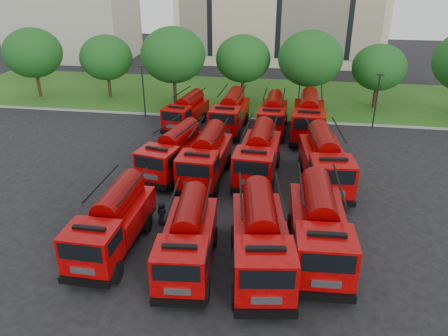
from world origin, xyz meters
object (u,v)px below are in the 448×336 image
object	(u,v)px
fire_truck_1	(188,238)
fire_truck_3	(319,227)
firefighter_3	(325,228)
fire_truck_11	(308,117)
fire_truck_5	(206,156)
firefighter_5	(307,201)
fire_truck_0	(113,222)
fire_truck_10	(273,114)
firefighter_4	(163,224)
fire_truck_4	(173,152)
fire_truck_6	(258,154)
fire_truck_7	(325,161)
fire_truck_9	(230,113)
firefighter_2	(306,259)
fire_truck_2	(261,239)
fire_truck_8	(186,111)

from	to	relation	value
fire_truck_1	fire_truck_3	xyz separation A→B (m)	(6.53, 1.73, 0.20)
firefighter_3	fire_truck_3	bearing A→B (deg)	80.04
fire_truck_11	fire_truck_5	bearing A→B (deg)	-125.46
firefighter_3	firefighter_5	world-z (taller)	firefighter_5
fire_truck_0	fire_truck_11	distance (m)	21.48
fire_truck_3	fire_truck_5	bearing A→B (deg)	129.79
fire_truck_10	firefighter_4	bearing A→B (deg)	-107.25
fire_truck_4	fire_truck_6	bearing A→B (deg)	14.49
fire_truck_7	firefighter_4	xyz separation A→B (m)	(-9.66, -6.71, -1.80)
fire_truck_10	fire_truck_0	bearing A→B (deg)	-109.81
fire_truck_9	fire_truck_5	bearing A→B (deg)	-88.94
fire_truck_7	firefighter_5	distance (m)	3.30
fire_truck_5	firefighter_2	xyz separation A→B (m)	(6.99, -8.55, -1.69)
fire_truck_0	firefighter_4	xyz separation A→B (m)	(1.89, 2.71, -1.66)
fire_truck_7	firefighter_4	world-z (taller)	fire_truck_7
firefighter_3	firefighter_5	distance (m)	3.28
fire_truck_9	firefighter_5	distance (m)	14.10
fire_truck_0	fire_truck_7	bearing A→B (deg)	40.60
fire_truck_5	firefighter_5	bearing A→B (deg)	-14.99
fire_truck_9	fire_truck_0	bearing A→B (deg)	-97.85
fire_truck_11	firefighter_4	distance (m)	18.29
fire_truck_11	firefighter_3	size ratio (longest dim) A/B	4.95
fire_truck_7	fire_truck_5	bearing A→B (deg)	175.81
fire_truck_3	firefighter_5	bearing A→B (deg)	90.38
firefighter_2	firefighter_5	xyz separation A→B (m)	(0.17, 6.30, 0.00)
fire_truck_11	firefighter_4	bearing A→B (deg)	-116.70
fire_truck_2	fire_truck_11	bearing A→B (deg)	73.80
firefighter_3	fire_truck_6	bearing A→B (deg)	-51.81
fire_truck_3	fire_truck_7	size ratio (longest dim) A/B	0.99
fire_truck_7	fire_truck_6	bearing A→B (deg)	166.61
fire_truck_0	firefighter_2	distance (m)	10.45
fire_truck_0	fire_truck_9	xyz separation A→B (m)	(3.64, 19.09, 0.02)
fire_truck_4	firefighter_5	world-z (taller)	fire_truck_4
fire_truck_7	fire_truck_3	bearing A→B (deg)	-101.28
fire_truck_3	firefighter_5	size ratio (longest dim) A/B	4.20
fire_truck_1	fire_truck_6	bearing A→B (deg)	71.05
fire_truck_0	fire_truck_3	bearing A→B (deg)	6.54
fire_truck_2	fire_truck_8	xyz separation A→B (m)	(-8.45, 19.89, -0.30)
fire_truck_2	firefighter_3	xyz separation A→B (m)	(3.50, 4.25, -1.79)
fire_truck_0	fire_truck_8	size ratio (longest dim) A/B	1.07
fire_truck_4	fire_truck_8	size ratio (longest dim) A/B	1.10
fire_truck_8	firefighter_3	distance (m)	19.74
fire_truck_7	fire_truck_11	distance (m)	9.29
fire_truck_1	fire_truck_11	bearing A→B (deg)	66.79
fire_truck_6	fire_truck_10	bearing A→B (deg)	89.31
fire_truck_7	firefighter_2	size ratio (longest dim) A/B	4.92
firefighter_4	firefighter_5	xyz separation A→B (m)	(8.59, 4.17, 0.00)
fire_truck_7	firefighter_5	size ratio (longest dim) A/B	4.22
fire_truck_11	fire_truck_2	bearing A→B (deg)	-96.03
fire_truck_3	fire_truck_8	distance (m)	21.61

